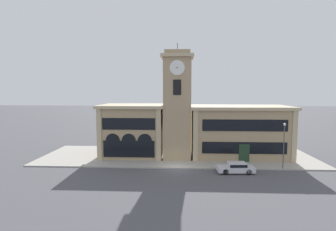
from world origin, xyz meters
The scene contains 7 objects.
ground_plane centered at (0.00, 0.00, 0.00)m, with size 300.00×300.00×0.00m, color #4C4C51.
sidewalk_kerb centered at (0.00, 6.60, 0.07)m, with size 42.24×13.19×0.15m.
clock_tower centered at (0.00, 5.52, 8.21)m, with size 4.77×4.77×17.51m.
town_hall_left_wing centered at (-7.09, 7.30, 4.14)m, with size 10.21×8.41×8.22m.
town_hall_right_wing centered at (9.73, 7.31, 4.06)m, with size 15.49×8.41×8.06m.
parked_car_near centered at (7.61, -1.28, 0.70)m, with size 4.75×2.12×1.32m.
street_lamp centered at (14.13, 0.47, 4.09)m, with size 0.36×0.36×6.04m.
Camera 1 is at (0.52, -34.20, 10.39)m, focal length 28.00 mm.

